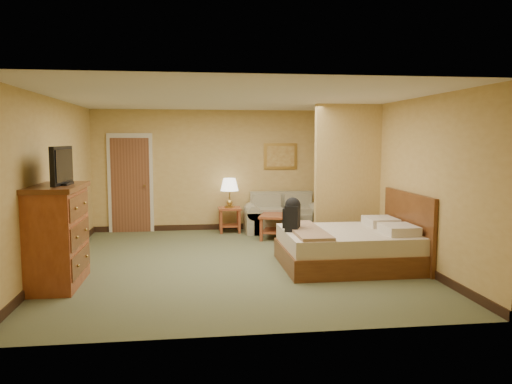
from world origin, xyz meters
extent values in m
plane|color=#535A3A|center=(0.00, 0.00, 0.00)|extent=(6.00, 6.00, 0.00)
plane|color=white|center=(0.00, 0.00, 2.60)|extent=(6.00, 6.00, 0.00)
cube|color=tan|center=(0.00, 3.00, 1.30)|extent=(5.50, 0.02, 2.60)
cube|color=tan|center=(-2.75, 0.00, 1.30)|extent=(0.02, 6.00, 2.60)
cube|color=tan|center=(2.75, 0.00, 1.30)|extent=(0.02, 6.00, 2.60)
cube|color=tan|center=(2.15, 0.93, 1.30)|extent=(1.20, 0.15, 2.60)
cube|color=beige|center=(-1.95, 2.97, 1.05)|extent=(0.94, 0.06, 2.10)
cube|color=brown|center=(-1.95, 2.96, 1.00)|extent=(0.80, 0.04, 2.00)
cylinder|color=#A3843C|center=(-1.65, 2.90, 1.00)|extent=(0.04, 0.12, 0.04)
cube|color=black|center=(0.00, 2.99, 0.06)|extent=(5.50, 0.02, 0.12)
cube|color=gray|center=(1.28, 2.52, 0.20)|extent=(1.37, 0.73, 0.41)
cube|color=gray|center=(1.28, 2.84, 0.62)|extent=(1.37, 0.18, 0.43)
cube|color=gray|center=(0.60, 2.52, 0.23)|extent=(0.29, 0.73, 0.46)
cube|color=gray|center=(1.96, 2.52, 0.23)|extent=(0.29, 0.73, 0.46)
cube|color=brown|center=(0.13, 2.65, 0.51)|extent=(0.48, 0.48, 0.04)
cube|color=brown|center=(0.13, 2.65, 0.14)|extent=(0.40, 0.40, 0.03)
cube|color=brown|center=(-0.06, 2.46, 0.24)|extent=(0.05, 0.05, 0.49)
cube|color=brown|center=(0.32, 2.46, 0.24)|extent=(0.05, 0.05, 0.49)
cube|color=brown|center=(-0.06, 2.84, 0.24)|extent=(0.05, 0.05, 0.49)
cube|color=brown|center=(0.32, 2.84, 0.24)|extent=(0.05, 0.05, 0.49)
cylinder|color=#A3843C|center=(0.13, 2.65, 0.55)|extent=(0.19, 0.19, 0.04)
cylinder|color=#A3843C|center=(0.13, 2.65, 0.79)|extent=(0.03, 0.03, 0.32)
cone|color=white|center=(0.13, 2.65, 1.02)|extent=(0.38, 0.38, 0.26)
cube|color=brown|center=(1.06, 1.82, 0.46)|extent=(0.94, 0.94, 0.04)
cube|color=brown|center=(1.06, 1.82, 0.16)|extent=(0.80, 0.80, 0.03)
cube|color=brown|center=(0.74, 1.50, 0.23)|extent=(0.05, 0.05, 0.45)
cube|color=brown|center=(1.38, 2.14, 0.23)|extent=(0.05, 0.05, 0.45)
cube|color=#B78E3F|center=(1.28, 2.98, 1.60)|extent=(0.73, 0.03, 0.57)
cube|color=#AA7434|center=(1.28, 2.96, 1.60)|extent=(0.61, 0.02, 0.45)
cube|color=brown|center=(-2.48, -0.93, 0.65)|extent=(0.60, 1.19, 1.30)
cube|color=#532A13|center=(-2.48, -0.93, 1.33)|extent=(0.67, 1.28, 0.07)
cube|color=black|center=(-2.38, -0.93, 1.38)|extent=(0.22, 0.37, 0.03)
cube|color=black|center=(-2.38, -0.93, 1.63)|extent=(0.09, 0.84, 0.50)
cube|color=#532A13|center=(1.75, -0.45, 0.16)|extent=(2.08, 1.66, 0.31)
cube|color=beige|center=(1.75, -0.45, 0.44)|extent=(2.02, 1.60, 0.25)
cube|color=#532A13|center=(2.71, -0.45, 0.57)|extent=(0.06, 1.77, 1.14)
cube|color=beige|center=(2.40, -0.82, 0.62)|extent=(0.47, 0.57, 0.15)
cube|color=beige|center=(2.40, -0.09, 0.62)|extent=(0.47, 0.57, 0.15)
cube|color=#8D6C4D|center=(1.07, -0.45, 0.58)|extent=(0.47, 1.56, 0.05)
cube|color=black|center=(0.88, -0.35, 0.76)|extent=(0.29, 0.35, 0.40)
sphere|color=black|center=(0.88, -0.35, 0.96)|extent=(0.24, 0.24, 0.24)
camera|label=1|loc=(-0.67, -7.83, 1.97)|focal=35.00mm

